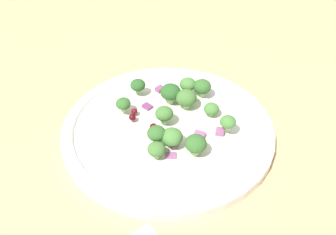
{
  "coord_description": "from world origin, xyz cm",
  "views": [
    {
      "loc": [
        -28.98,
        -24.93,
        34.89
      ],
      "look_at": [
        -0.86,
        -0.53,
        2.7
      ],
      "focal_mm": 42.25,
      "sensor_mm": 36.0,
      "label": 1
    }
  ],
  "objects_px": {
    "plate": "(168,128)",
    "broccoli_floret_1": "(204,88)",
    "broccoli_floret_2": "(228,122)",
    "broccoli_floret_0": "(156,150)"
  },
  "relations": [
    {
      "from": "plate",
      "to": "broccoli_floret_2",
      "type": "xyz_separation_m",
      "value": [
        0.04,
        -0.06,
        0.02
      ]
    },
    {
      "from": "broccoli_floret_1",
      "to": "broccoli_floret_2",
      "type": "distance_m",
      "value": 0.08
    },
    {
      "from": "broccoli_floret_1",
      "to": "broccoli_floret_0",
      "type": "bearing_deg",
      "value": -167.41
    },
    {
      "from": "broccoli_floret_1",
      "to": "broccoli_floret_2",
      "type": "relative_size",
      "value": 1.26
    },
    {
      "from": "broccoli_floret_1",
      "to": "broccoli_floret_2",
      "type": "xyz_separation_m",
      "value": [
        -0.04,
        -0.07,
        0.0
      ]
    },
    {
      "from": "plate",
      "to": "broccoli_floret_2",
      "type": "bearing_deg",
      "value": -59.23
    },
    {
      "from": "plate",
      "to": "broccoli_floret_0",
      "type": "xyz_separation_m",
      "value": [
        -0.05,
        -0.03,
        0.02
      ]
    },
    {
      "from": "plate",
      "to": "broccoli_floret_1",
      "type": "bearing_deg",
      "value": 1.43
    },
    {
      "from": "broccoli_floret_0",
      "to": "broccoli_floret_2",
      "type": "relative_size",
      "value": 1.05
    },
    {
      "from": "broccoli_floret_0",
      "to": "broccoli_floret_1",
      "type": "distance_m",
      "value": 0.13
    }
  ]
}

